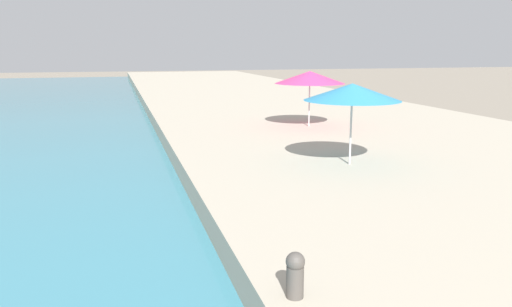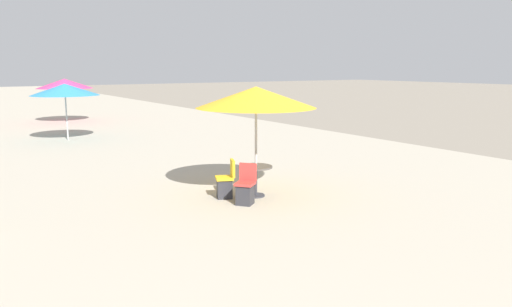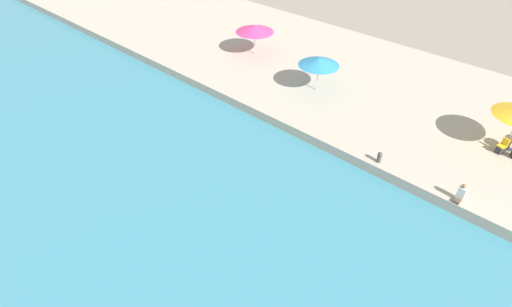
# 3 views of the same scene
# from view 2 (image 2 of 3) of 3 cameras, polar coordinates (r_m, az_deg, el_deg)

# --- Properties ---
(quay_promenade) EXTENTS (16.00, 90.00, 0.66)m
(quay_promenade) POSITION_cam_2_polar(r_m,az_deg,el_deg) (39.57, -21.41, 4.34)
(quay_promenade) COLOR #B2A893
(quay_promenade) RESTS_ON ground_plane
(cafe_umbrella_pink) EXTENTS (2.87, 2.87, 2.60)m
(cafe_umbrella_pink) POSITION_cam_2_polar(r_m,az_deg,el_deg) (11.85, -0.00, 6.45)
(cafe_umbrella_pink) COLOR #B7B7B7
(cafe_umbrella_pink) RESTS_ON quay_promenade
(cafe_umbrella_white) EXTENTS (2.78, 2.78, 2.36)m
(cafe_umbrella_white) POSITION_cam_2_polar(r_m,az_deg,el_deg) (22.29, -21.01, 6.84)
(cafe_umbrella_white) COLOR #B7B7B7
(cafe_umbrella_white) RESTS_ON quay_promenade
(cafe_umbrella_striped) EXTENTS (3.02, 3.02, 2.39)m
(cafe_umbrella_striped) POSITION_cam_2_polar(r_m,az_deg,el_deg) (29.63, -21.03, 7.47)
(cafe_umbrella_striped) COLOR #B7B7B7
(cafe_umbrella_striped) RESTS_ON quay_promenade
(cafe_table) EXTENTS (0.80, 0.80, 0.74)m
(cafe_table) POSITION_cam_2_polar(r_m,az_deg,el_deg) (11.86, -0.05, -2.42)
(cafe_table) COLOR #333338
(cafe_table) RESTS_ON quay_promenade
(cafe_chair_left) EXTENTS (0.59, 0.58, 0.91)m
(cafe_chair_left) POSITION_cam_2_polar(r_m,az_deg,el_deg) (11.25, -1.21, -4.20)
(cafe_chair_left) COLOR #2D2D33
(cafe_chair_left) RESTS_ON quay_promenade
(cafe_chair_right) EXTENTS (0.55, 0.53, 0.91)m
(cafe_chair_right) POSITION_cam_2_polar(r_m,az_deg,el_deg) (11.80, -3.51, -3.55)
(cafe_chair_right) COLOR #2D2D33
(cafe_chair_right) RESTS_ON quay_promenade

